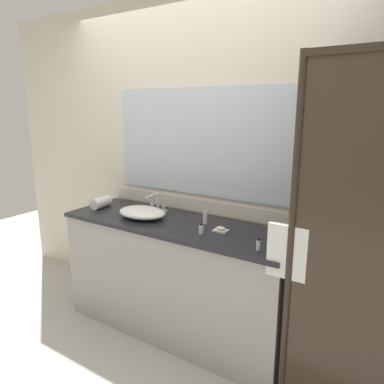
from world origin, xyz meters
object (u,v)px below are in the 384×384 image
Objects in this scene: amenity_bottle_lotion at (258,245)px; amenity_bottle_shampoo at (201,229)px; sink_basin at (142,212)px; soap_dish at (220,230)px; amenity_bottle_conditioner at (205,218)px; rolled_towel_near_edge at (101,202)px; faucet at (157,205)px.

amenity_bottle_shampoo is (-0.44, 0.06, -0.00)m from amenity_bottle_lotion.
sink_basin reaches higher than soap_dish.
soap_dish is (0.67, 0.04, -0.03)m from sink_basin.
amenity_bottle_conditioner is 0.53× the size of rolled_towel_near_edge.
amenity_bottle_conditioner is (0.49, -0.06, -0.01)m from faucet.
soap_dish is 1.27× the size of amenity_bottle_lotion.
amenity_bottle_lotion is at bearing -26.15° from soap_dish.
amenity_bottle_conditioner is at bearing 152.86° from soap_dish.
rolled_towel_near_edge reaches higher than amenity_bottle_shampoo.
amenity_bottle_conditioner is 0.97m from rolled_towel_near_edge.
sink_basin is 5.52× the size of amenity_bottle_shampoo.
amenity_bottle_shampoo is at bearing -5.09° from rolled_towel_near_edge.
amenity_bottle_lotion is at bearing -8.29° from amenity_bottle_shampoo.
rolled_towel_near_edge is at bearing 174.91° from amenity_bottle_shampoo.
amenity_bottle_conditioner is at bearing 14.71° from sink_basin.
amenity_bottle_lotion is 0.44m from amenity_bottle_shampoo.
amenity_bottle_lotion is at bearing -17.26° from faucet.
amenity_bottle_shampoo is at bearing -23.51° from faucet.
amenity_bottle_shampoo is at bearing -130.44° from soap_dish.
amenity_bottle_conditioner is (-0.18, 0.09, 0.03)m from soap_dish.
amenity_bottle_lotion is (1.01, -0.31, -0.02)m from faucet.
sink_basin is 0.18m from faucet.
sink_basin is 0.48m from rolled_towel_near_edge.
amenity_bottle_lotion reaches higher than amenity_bottle_shampoo.
sink_basin is 1.02m from amenity_bottle_lotion.
amenity_bottle_conditioner is 0.21m from amenity_bottle_shampoo.
faucet is 1.74× the size of amenity_bottle_conditioner.
sink_basin is at bearing -165.29° from amenity_bottle_conditioner.
amenity_bottle_conditioner reaches higher than sink_basin.
soap_dish is at bearing -12.27° from faucet.
sink_basin is at bearing -90.00° from faucet.
faucet is 0.63m from amenity_bottle_shampoo.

